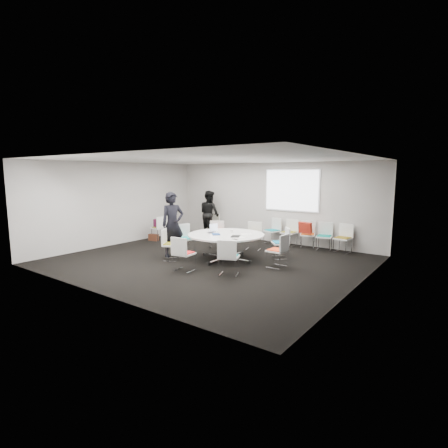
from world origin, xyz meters
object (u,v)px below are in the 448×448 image
Objects in this scene: conference_table at (226,241)px; brown_bag at (154,237)px; maroon_bag at (159,223)px; chair_ring_f at (171,250)px; chair_back_b at (289,238)px; chair_ring_c at (253,241)px; chair_ring_e at (186,244)px; chair_ring_b at (281,249)px; person_main at (173,224)px; chair_back_e at (343,244)px; chair_back_c at (307,240)px; cup at (232,231)px; person_back at (209,213)px; chair_ring_d at (216,240)px; chair_back_d at (324,242)px; chair_ring_g at (184,260)px; chair_spare_left at (159,232)px; chair_ring_h at (229,264)px; chair_back_a at (272,236)px; chair_person_back at (212,229)px; chair_ring_a at (277,257)px; laptop at (213,232)px.

brown_bag is (-3.76, 0.71, -0.41)m from conference_table.
brown_bag is (-0.06, -0.22, -0.50)m from maroon_bag.
chair_ring_f and chair_back_b have the same top height.
chair_ring_c is 1.00× the size of chair_ring_e.
chair_back_b is (-0.59, 1.78, 0.00)m from chair_ring_b.
chair_ring_b is at bearing -36.06° from person_main.
chair_back_b is 1.00× the size of chair_back_e.
chair_back_b and chair_back_e have the same top height.
maroon_bag is (-6.11, -1.88, 0.34)m from chair_back_e.
chair_ring_f and chair_back_c have the same top height.
cup reaches higher than conference_table.
conference_table reaches higher than brown_bag.
maroon_bag is (-1.00, -1.71, -0.27)m from person_back.
chair_ring_c and chair_back_b have the same top height.
chair_back_d is (2.96, 1.75, 0.00)m from chair_ring_d.
chair_ring_g reaches higher than maroon_bag.
chair_spare_left is 2.20× the size of maroon_bag.
chair_ring_h and chair_spare_left have the same top height.
chair_back_a is (1.42, 2.89, 0.00)m from chair_ring_e.
chair_back_a is 1.00× the size of chair_spare_left.
chair_person_back is 2.36m from brown_bag.
chair_spare_left is at bearing 82.76° from chair_ring_a.
chair_ring_c is 1.81m from chair_back_c.
conference_table is at bearing 152.26° from person_back.
chair_back_e is at bearing 177.03° from chair_ring_d.
cup is at bearing 54.72° from chair_back_e.
chair_person_back is at bearing 17.26° from chair_back_a.
chair_ring_h and chair_back_c have the same top height.
brown_bag is at bearing 140.02° from chair_ring_g.
chair_back_e and chair_person_back have the same top height.
chair_back_a is at bearing -159.90° from person_back.
maroon_bag is at bearing 7.72° from chair_back_d.
chair_ring_d is 2.83m from chair_ring_g.
chair_ring_e is at bearing 71.85° from chair_ring_b.
chair_ring_h is 1.00× the size of chair_back_b.
chair_back_b is 1.00× the size of chair_back_c.
chair_back_b is 4.84m from brown_bag.
maroon_bag is (-3.67, -0.60, 0.34)m from chair_ring_c.
person_main is at bearing 84.43° from chair_back_a.
chair_back_b is 0.66m from chair_back_c.
chair_ring_f and chair_ring_h have the same top height.
brown_bag is at bearing 135.27° from chair_ring_h.
chair_person_back is at bearing -18.35° from chair_back_c.
chair_ring_c is 1.70m from laptop.
chair_ring_d is 1.00× the size of chair_back_c.
chair_back_d is 1.00× the size of chair_person_back.
chair_ring_d is at bearing 72.61° from chair_ring_a.
chair_ring_c and chair_ring_g have the same top height.
chair_back_b is at bearing 25.74° from brown_bag.
chair_ring_f is 3.09m from brown_bag.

